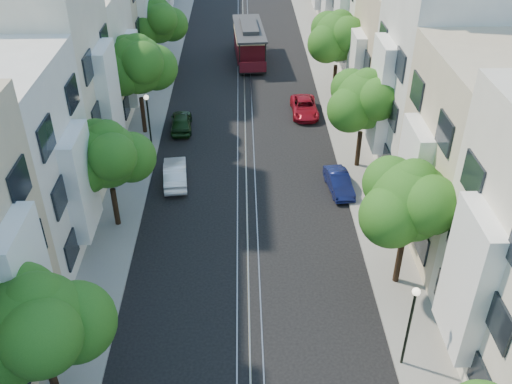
{
  "coord_description": "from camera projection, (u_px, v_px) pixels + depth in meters",
  "views": [
    {
      "loc": [
        -0.15,
        -11.65,
        19.18
      ],
      "look_at": [
        0.49,
        13.83,
        2.2
      ],
      "focal_mm": 40.0,
      "sensor_mm": 36.0,
      "label": 1
    }
  ],
  "objects": [
    {
      "name": "ground",
      "position": [
        245.0,
        114.0,
        43.63
      ],
      "size": [
        200.0,
        200.0,
        0.0
      ],
      "primitive_type": "plane",
      "color": "black",
      "rests_on": "ground"
    },
    {
      "name": "sidewalk_east",
      "position": [
        339.0,
        112.0,
        43.75
      ],
      "size": [
        2.5,
        80.0,
        0.12
      ],
      "primitive_type": "cube",
      "color": "gray",
      "rests_on": "ground"
    },
    {
      "name": "sidewalk_west",
      "position": [
        150.0,
        114.0,
        43.44
      ],
      "size": [
        2.5,
        80.0,
        0.12
      ],
      "primitive_type": "cube",
      "color": "gray",
      "rests_on": "ground"
    },
    {
      "name": "rail_left",
      "position": [
        238.0,
        114.0,
        43.61
      ],
      "size": [
        0.06,
        80.0,
        0.02
      ],
      "primitive_type": "cube",
      "color": "gray",
      "rests_on": "ground"
    },
    {
      "name": "rail_slot",
      "position": [
        245.0,
        113.0,
        43.62
      ],
      "size": [
        0.06,
        80.0,
        0.02
      ],
      "primitive_type": "cube",
      "color": "gray",
      "rests_on": "ground"
    },
    {
      "name": "rail_right",
      "position": [
        252.0,
        113.0,
        43.63
      ],
      "size": [
        0.06,
        80.0,
        0.02
      ],
      "primitive_type": "cube",
      "color": "gray",
      "rests_on": "ground"
    },
    {
      "name": "lane_line",
      "position": [
        245.0,
        114.0,
        43.63
      ],
      "size": [
        0.08,
        80.0,
        0.01
      ],
      "primitive_type": "cube",
      "color": "tan",
      "rests_on": "ground"
    },
    {
      "name": "townhouses_east",
      "position": [
        409.0,
        47.0,
        40.93
      ],
      "size": [
        7.75,
        72.0,
        12.0
      ],
      "color": "beige",
      "rests_on": "ground"
    },
    {
      "name": "townhouses_west",
      "position": [
        77.0,
        51.0,
        40.49
      ],
      "size": [
        7.75,
        72.0,
        11.76
      ],
      "color": "silver",
      "rests_on": "ground"
    },
    {
      "name": "tree_e_b",
      "position": [
        411.0,
        203.0,
        25.33
      ],
      "size": [
        4.93,
        4.08,
        6.68
      ],
      "color": "black",
      "rests_on": "ground"
    },
    {
      "name": "tree_e_c",
      "position": [
        365.0,
        102.0,
        34.55
      ],
      "size": [
        4.84,
        3.99,
        6.52
      ],
      "color": "black",
      "rests_on": "ground"
    },
    {
      "name": "tree_e_d",
      "position": [
        339.0,
        38.0,
        43.56
      ],
      "size": [
        5.01,
        4.16,
        6.85
      ],
      "color": "black",
      "rests_on": "ground"
    },
    {
      "name": "tree_w_a",
      "position": [
        39.0,
        327.0,
        19.2
      ],
      "size": [
        4.93,
        4.08,
        6.68
      ],
      "color": "black",
      "rests_on": "ground"
    },
    {
      "name": "tree_w_b",
      "position": [
        108.0,
        157.0,
        29.37
      ],
      "size": [
        4.72,
        3.87,
        6.27
      ],
      "color": "black",
      "rests_on": "ground"
    },
    {
      "name": "tree_w_c",
      "position": [
        138.0,
        66.0,
        38.15
      ],
      "size": [
        5.13,
        4.28,
        7.09
      ],
      "color": "black",
      "rests_on": "ground"
    },
    {
      "name": "tree_w_d",
      "position": [
        158.0,
        23.0,
        47.57
      ],
      "size": [
        4.84,
        3.99,
        6.52
      ],
      "color": "black",
      "rests_on": "ground"
    },
    {
      "name": "lamp_east",
      "position": [
        411.0,
        316.0,
        22.21
      ],
      "size": [
        0.32,
        0.32,
        4.16
      ],
      "color": "black",
      "rests_on": "ground"
    },
    {
      "name": "lamp_west",
      "position": [
        148.0,
        115.0,
        36.93
      ],
      "size": [
        0.32,
        0.32,
        4.16
      ],
      "color": "black",
      "rests_on": "ground"
    },
    {
      "name": "cable_car",
      "position": [
        249.0,
        41.0,
        51.99
      ],
      "size": [
        3.06,
        8.3,
        3.13
      ],
      "rotation": [
        0.0,
        0.0,
        0.06
      ],
      "color": "black",
      "rests_on": "ground"
    },
    {
      "name": "parked_car_e_mid",
      "position": [
        339.0,
        182.0,
        34.46
      ],
      "size": [
        1.58,
        3.55,
        1.13
      ],
      "primitive_type": "imported",
      "rotation": [
        0.0,
        0.0,
        0.12
      ],
      "color": "#0D1443",
      "rests_on": "ground"
    },
    {
      "name": "parked_car_e_far",
      "position": [
        304.0,
        107.0,
        43.23
      ],
      "size": [
        1.94,
        4.15,
        1.15
      ],
      "primitive_type": "imported",
      "rotation": [
        0.0,
        0.0,
        0.01
      ],
      "color": "maroon",
      "rests_on": "ground"
    },
    {
      "name": "parked_car_w_mid",
      "position": [
        175.0,
        173.0,
        35.19
      ],
      "size": [
        1.77,
        4.05,
        1.29
      ],
      "primitive_type": "imported",
      "rotation": [
        0.0,
        0.0,
        3.25
      ],
      "color": "white",
      "rests_on": "ground"
    },
    {
      "name": "parked_car_w_far",
      "position": [
        181.0,
        122.0,
        41.11
      ],
      "size": [
        1.69,
        3.78,
        1.26
      ],
      "primitive_type": "imported",
      "rotation": [
        0.0,
        0.0,
        3.2
      ],
      "color": "black",
      "rests_on": "ground"
    }
  ]
}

